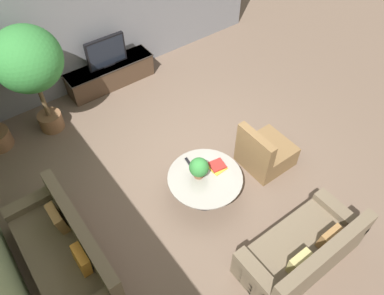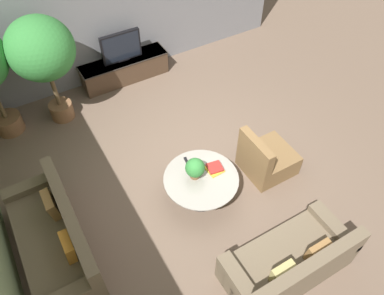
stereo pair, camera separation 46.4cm
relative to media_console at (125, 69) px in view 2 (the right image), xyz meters
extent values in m
plane|color=brown|center=(0.14, -2.94, -0.26)|extent=(24.00, 24.00, 0.00)
cube|color=slate|center=(0.14, 0.32, 1.24)|extent=(7.40, 0.12, 3.00)
cube|color=#473323|center=(0.00, 0.00, -0.01)|extent=(1.83, 0.48, 0.50)
cube|color=#2D2823|center=(0.00, 0.00, 0.23)|extent=(1.87, 0.50, 0.02)
cube|color=black|center=(0.00, 0.00, 0.55)|extent=(0.83, 0.08, 0.62)
cube|color=black|center=(0.00, -0.04, 0.55)|extent=(0.77, 0.00, 0.56)
cube|color=black|center=(0.00, 0.00, 0.25)|extent=(0.25, 0.13, 0.02)
cylinder|color=black|center=(-0.17, -3.43, -0.25)|extent=(0.65, 0.65, 0.02)
cylinder|color=black|center=(-0.17, -3.43, -0.04)|extent=(0.10, 0.10, 0.44)
cylinder|color=gray|center=(-0.17, -3.43, 0.19)|extent=(1.18, 1.18, 0.02)
cube|color=brown|center=(-2.49, -3.23, -0.05)|extent=(0.84, 2.09, 0.42)
cube|color=brown|center=(-2.15, -3.23, 0.37)|extent=(0.16, 2.09, 0.42)
cube|color=brown|center=(-2.49, -2.28, 0.01)|extent=(0.84, 0.20, 0.54)
cube|color=olive|center=(-2.31, -2.85, 0.33)|extent=(0.16, 0.37, 0.35)
cube|color=orange|center=(-2.31, -3.60, 0.32)|extent=(0.14, 0.35, 0.32)
cube|color=brown|center=(0.20, -5.10, -0.05)|extent=(1.77, 0.84, 0.42)
cube|color=brown|center=(0.20, -5.44, 0.37)|extent=(1.77, 0.16, 0.42)
cube|color=brown|center=(0.98, -5.10, 0.01)|extent=(0.20, 0.84, 0.54)
cube|color=brown|center=(-0.59, -5.10, 0.01)|extent=(0.20, 0.84, 0.54)
cube|color=olive|center=(0.49, -5.28, 0.31)|extent=(0.33, 0.15, 0.30)
cube|color=tan|center=(-0.10, -5.28, 0.30)|extent=(0.32, 0.12, 0.29)
cube|color=brown|center=(1.11, -3.53, -0.06)|extent=(0.80, 0.76, 0.40)
cube|color=brown|center=(0.78, -3.53, 0.37)|extent=(0.14, 0.76, 0.46)
cylinder|color=brown|center=(-2.51, -0.34, -0.10)|extent=(0.51, 0.51, 0.33)
cylinder|color=brown|center=(-1.54, -0.48, -0.10)|extent=(0.44, 0.44, 0.33)
cylinder|color=brown|center=(-1.54, -0.48, 0.40)|extent=(0.08, 0.08, 0.67)
ellipsoid|color=#337F38|center=(-1.54, -0.48, 1.29)|extent=(1.14, 1.14, 1.10)
cylinder|color=brown|center=(-0.23, -3.35, 0.24)|extent=(0.15, 0.15, 0.08)
sphere|color=#337F38|center=(-0.23, -3.35, 0.41)|extent=(0.30, 0.30, 0.30)
cube|color=gold|center=(0.10, -3.40, 0.21)|extent=(0.25, 0.26, 0.03)
cube|color=#A32823|center=(0.11, -3.39, 0.24)|extent=(0.26, 0.25, 0.03)
cube|color=black|center=(-0.20, -3.03, 0.20)|extent=(0.06, 0.16, 0.02)
camera|label=1|loc=(-2.43, -6.13, 4.83)|focal=35.00mm
camera|label=2|loc=(-2.04, -6.39, 4.83)|focal=35.00mm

